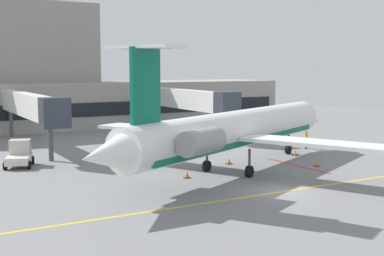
% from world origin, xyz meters
% --- Properties ---
extents(ground, '(120.00, 120.00, 0.11)m').
position_xyz_m(ground, '(0.00, 0.00, -0.05)').
color(ground, slate).
extents(terminal_building, '(66.23, 12.51, 17.46)m').
position_xyz_m(terminal_building, '(-5.25, 46.60, 6.16)').
color(terminal_building, gray).
rests_on(terminal_building, ground).
extents(jet_bridge_west, '(2.40, 20.45, 5.79)m').
position_xyz_m(jet_bridge_west, '(8.78, 29.03, 4.42)').
color(jet_bridge_west, silver).
rests_on(jet_bridge_west, ground).
extents(jet_bridge_east, '(2.40, 23.09, 5.86)m').
position_xyz_m(jet_bridge_east, '(-10.89, 27.69, 4.49)').
color(jet_bridge_east, silver).
rests_on(jet_bridge_east, ground).
extents(regional_jet, '(31.12, 25.09, 9.80)m').
position_xyz_m(regional_jet, '(0.56, 7.22, 3.45)').
color(regional_jet, white).
rests_on(regional_jet, ground).
extents(baggage_tug, '(3.92, 3.88, 2.07)m').
position_xyz_m(baggage_tug, '(13.25, 28.51, 0.94)').
color(baggage_tug, '#1E4CB2').
rests_on(baggage_tug, ground).
extents(pushback_tractor, '(3.04, 3.68, 2.23)m').
position_xyz_m(pushback_tractor, '(-13.88, 18.46, 1.00)').
color(pushback_tractor, silver).
rests_on(pushback_tractor, ground).
extents(marshaller, '(0.79, 0.43, 1.99)m').
position_xyz_m(marshaller, '(14.18, 13.72, 1.02)').
color(marshaller, '#191E33').
rests_on(marshaller, ground).
extents(safety_cone_alpha, '(0.47, 0.47, 0.55)m').
position_xyz_m(safety_cone_alpha, '(2.34, 10.44, 0.25)').
color(safety_cone_alpha, orange).
rests_on(safety_cone_alpha, ground).
extents(safety_cone_bravo, '(0.47, 0.47, 0.55)m').
position_xyz_m(safety_cone_bravo, '(10.33, 10.92, 0.25)').
color(safety_cone_bravo, orange).
rests_on(safety_cone_bravo, ground).
extents(safety_cone_charlie, '(0.47, 0.47, 0.55)m').
position_xyz_m(safety_cone_charlie, '(-3.66, 7.22, 0.25)').
color(safety_cone_charlie, orange).
rests_on(safety_cone_charlie, ground).
extents(safety_cone_delta, '(0.47, 0.47, 0.55)m').
position_xyz_m(safety_cone_delta, '(8.34, 5.82, 0.25)').
color(safety_cone_delta, orange).
rests_on(safety_cone_delta, ground).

